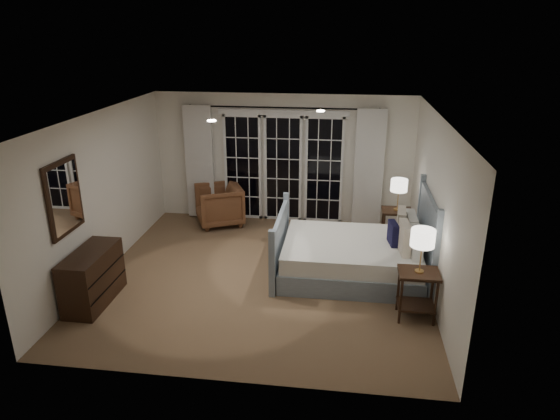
# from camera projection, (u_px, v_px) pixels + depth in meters

# --- Properties ---
(floor) EXTENTS (5.00, 5.00, 0.00)m
(floor) POSITION_uv_depth(u_px,v_px,m) (263.00, 276.00, 7.82)
(floor) COLOR brown
(floor) RESTS_ON ground
(ceiling) EXTENTS (5.00, 5.00, 0.00)m
(ceiling) POSITION_uv_depth(u_px,v_px,m) (261.00, 116.00, 6.96)
(ceiling) COLOR white
(ceiling) RESTS_ON wall_back
(wall_left) EXTENTS (0.02, 5.00, 2.50)m
(wall_left) POSITION_uv_depth(u_px,v_px,m) (103.00, 193.00, 7.70)
(wall_left) COLOR white
(wall_left) RESTS_ON floor
(wall_right) EXTENTS (0.02, 5.00, 2.50)m
(wall_right) POSITION_uv_depth(u_px,v_px,m) (435.00, 208.00, 7.08)
(wall_right) COLOR white
(wall_right) RESTS_ON floor
(wall_back) EXTENTS (5.00, 0.02, 2.50)m
(wall_back) POSITION_uv_depth(u_px,v_px,m) (283.00, 159.00, 9.71)
(wall_back) COLOR white
(wall_back) RESTS_ON floor
(wall_front) EXTENTS (5.00, 0.02, 2.50)m
(wall_front) POSITION_uv_depth(u_px,v_px,m) (221.00, 281.00, 5.07)
(wall_front) COLOR white
(wall_front) RESTS_ON floor
(french_doors) EXTENTS (2.50, 0.04, 2.20)m
(french_doors) POSITION_uv_depth(u_px,v_px,m) (283.00, 167.00, 9.73)
(french_doors) COLOR black
(french_doors) RESTS_ON wall_back
(curtain_rod) EXTENTS (3.50, 0.03, 0.03)m
(curtain_rod) POSITION_uv_depth(u_px,v_px,m) (283.00, 108.00, 9.27)
(curtain_rod) COLOR black
(curtain_rod) RESTS_ON wall_back
(curtain_left) EXTENTS (0.55, 0.10, 2.25)m
(curtain_left) POSITION_uv_depth(u_px,v_px,m) (200.00, 162.00, 9.84)
(curtain_left) COLOR silver
(curtain_left) RESTS_ON curtain_rod
(curtain_right) EXTENTS (0.55, 0.10, 2.25)m
(curtain_right) POSITION_uv_depth(u_px,v_px,m) (369.00, 168.00, 9.43)
(curtain_right) COLOR silver
(curtain_right) RESTS_ON curtain_rod
(downlight_a) EXTENTS (0.12, 0.12, 0.01)m
(downlight_a) POSITION_uv_depth(u_px,v_px,m) (321.00, 111.00, 7.42)
(downlight_a) COLOR white
(downlight_a) RESTS_ON ceiling
(downlight_b) EXTENTS (0.12, 0.12, 0.01)m
(downlight_b) POSITION_uv_depth(u_px,v_px,m) (212.00, 121.00, 6.66)
(downlight_b) COLOR white
(downlight_b) RESTS_ON ceiling
(bed) EXTENTS (2.29, 1.65, 1.34)m
(bed) POSITION_uv_depth(u_px,v_px,m) (355.00, 255.00, 7.74)
(bed) COLOR #8797A3
(bed) RESTS_ON floor
(nightstand_left) EXTENTS (0.53, 0.42, 0.68)m
(nightstand_left) POSITION_uv_depth(u_px,v_px,m) (417.00, 288.00, 6.55)
(nightstand_left) COLOR black
(nightstand_left) RESTS_ON floor
(nightstand_right) EXTENTS (0.52, 0.41, 0.67)m
(nightstand_right) POSITION_uv_depth(u_px,v_px,m) (396.00, 222.00, 8.76)
(nightstand_right) COLOR black
(nightstand_right) RESTS_ON floor
(lamp_left) EXTENTS (0.31, 0.31, 0.59)m
(lamp_left) POSITION_uv_depth(u_px,v_px,m) (423.00, 238.00, 6.30)
(lamp_left) COLOR tan
(lamp_left) RESTS_ON nightstand_left
(lamp_right) EXTENTS (0.29, 0.29, 0.56)m
(lamp_right) POSITION_uv_depth(u_px,v_px,m) (399.00, 186.00, 8.53)
(lamp_right) COLOR tan
(lamp_right) RESTS_ON nightstand_right
(armchair) EXTENTS (1.13, 1.12, 0.78)m
(armchair) POSITION_uv_depth(u_px,v_px,m) (219.00, 205.00, 9.74)
(armchair) COLOR brown
(armchair) RESTS_ON floor
(dresser) EXTENTS (0.46, 1.09, 0.77)m
(dresser) POSITION_uv_depth(u_px,v_px,m) (93.00, 277.00, 6.96)
(dresser) COLOR black
(dresser) RESTS_ON floor
(mirror) EXTENTS (0.05, 0.85, 1.00)m
(mirror) POSITION_uv_depth(u_px,v_px,m) (64.00, 198.00, 6.58)
(mirror) COLOR black
(mirror) RESTS_ON wall_left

